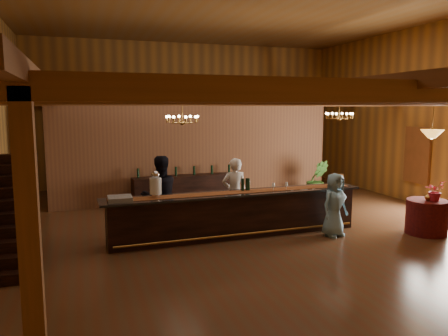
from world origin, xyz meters
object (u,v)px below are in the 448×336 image
object	(u,v)px
round_table	(427,217)
guest	(335,205)
raffle_drum	(337,179)
chandelier_right	(339,115)
floor_plant	(317,179)
tasting_bar	(237,214)
beverage_dispenser	(156,185)
chandelier_left	(182,119)
bartender	(234,192)
backbar_shelf	(185,190)
pendant_lamp	(432,134)
staff_second	(160,196)

from	to	relation	value
round_table	guest	size ratio (longest dim) A/B	0.63
raffle_drum	chandelier_right	bearing A→B (deg)	57.46
raffle_drum	floor_plant	distance (m)	3.44
tasting_bar	beverage_dispenser	size ratio (longest dim) A/B	10.48
round_table	chandelier_left	distance (m)	6.35
chandelier_left	chandelier_right	distance (m)	4.95
tasting_bar	guest	bearing A→B (deg)	-20.04
raffle_drum	round_table	distance (m)	2.26
chandelier_left	bartender	distance (m)	2.26
round_table	floor_plant	bearing A→B (deg)	95.34
bartender	floor_plant	size ratio (longest dim) A/B	1.35
raffle_drum	backbar_shelf	size ratio (longest dim) A/B	0.10
tasting_bar	pendant_lamp	distance (m)	4.93
backbar_shelf	bartender	world-z (taller)	bartender
chandelier_left	pendant_lamp	size ratio (longest dim) A/B	0.89
chandelier_right	bartender	world-z (taller)	chandelier_right
raffle_drum	staff_second	xyz separation A→B (m)	(-4.41, 0.61, -0.27)
chandelier_left	bartender	xyz separation A→B (m)	(1.27, -0.26, -1.86)
beverage_dispenser	tasting_bar	bearing A→B (deg)	0.09
beverage_dispenser	round_table	bearing A→B (deg)	-11.17
staff_second	guest	distance (m)	4.11
beverage_dispenser	raffle_drum	xyz separation A→B (m)	(4.61, 0.03, -0.11)
raffle_drum	round_table	xyz separation A→B (m)	(1.68, -1.27, -0.81)
raffle_drum	staff_second	bearing A→B (deg)	172.09
guest	staff_second	bearing A→B (deg)	143.81
backbar_shelf	chandelier_right	xyz separation A→B (m)	(4.24, -1.87, 2.32)
bartender	staff_second	xyz separation A→B (m)	(-1.92, -0.17, 0.07)
chandelier_left	pendant_lamp	bearing A→B (deg)	-23.06
tasting_bar	staff_second	distance (m)	1.86
round_table	bartender	distance (m)	4.67
tasting_bar	backbar_shelf	size ratio (longest dim) A/B	1.91
floor_plant	beverage_dispenser	bearing A→B (deg)	-151.57
staff_second	floor_plant	size ratio (longest dim) A/B	1.46
bartender	staff_second	world-z (taller)	staff_second
beverage_dispenser	floor_plant	xyz separation A→B (m)	(5.88, 3.18, -0.68)
floor_plant	round_table	bearing A→B (deg)	-84.66
pendant_lamp	staff_second	bearing A→B (deg)	162.79
beverage_dispenser	chandelier_left	bearing A→B (deg)	51.28
beverage_dispenser	backbar_shelf	size ratio (longest dim) A/B	0.18
pendant_lamp	floor_plant	xyz separation A→B (m)	(-0.41, 4.43, -1.75)
chandelier_left	round_table	bearing A→B (deg)	-23.06
guest	pendant_lamp	bearing A→B (deg)	-30.04
tasting_bar	chandelier_left	size ratio (longest dim) A/B	7.86
pendant_lamp	bartender	world-z (taller)	pendant_lamp
tasting_bar	chandelier_left	world-z (taller)	chandelier_left
staff_second	beverage_dispenser	bearing A→B (deg)	60.87
round_table	chandelier_right	bearing A→B (deg)	99.98
pendant_lamp	guest	world-z (taller)	pendant_lamp
raffle_drum	guest	world-z (taller)	guest
tasting_bar	raffle_drum	distance (m)	2.79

